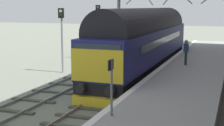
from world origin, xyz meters
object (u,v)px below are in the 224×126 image
object	(u,v)px
signal_post_mid	(62,33)
waiting_passenger	(186,50)
platform_number_sign	(111,79)
signal_post_far	(98,25)
diesel_locomotive	(146,39)

from	to	relation	value
signal_post_mid	waiting_passenger	xyz separation A→B (m)	(8.80, 0.56, -0.91)
signal_post_mid	platform_number_sign	xyz separation A→B (m)	(7.86, -10.93, -0.58)
platform_number_sign	waiting_passenger	world-z (taller)	platform_number_sign
signal_post_mid	signal_post_far	xyz separation A→B (m)	(0.00, 6.87, 0.25)
waiting_passenger	platform_number_sign	bearing A→B (deg)	174.77
signal_post_mid	signal_post_far	distance (m)	6.87
diesel_locomotive	signal_post_far	bearing A→B (deg)	139.21
diesel_locomotive	platform_number_sign	size ratio (longest dim) A/B	9.42
platform_number_sign	waiting_passenger	bearing A→B (deg)	85.31
diesel_locomotive	waiting_passenger	xyz separation A→B (m)	(3.06, -1.36, -0.49)
diesel_locomotive	signal_post_mid	xyz separation A→B (m)	(-5.74, -1.92, 0.42)
signal_post_mid	waiting_passenger	size ratio (longest dim) A/B	2.85
waiting_passenger	signal_post_far	bearing A→B (deg)	53.83
signal_post_far	waiting_passenger	size ratio (longest dim) A/B	3.01
signal_post_far	signal_post_mid	bearing A→B (deg)	-90.00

